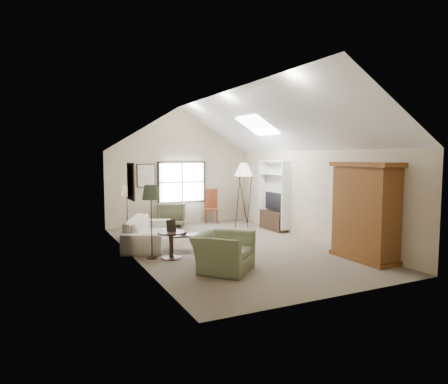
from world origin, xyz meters
name	(u,v)px	position (x,y,z in m)	size (l,w,h in m)	color
room_shell	(231,121)	(0.00, 0.00, 3.21)	(5.01, 8.01, 4.00)	#6D604D
window	(182,182)	(0.10, 3.96, 1.45)	(1.72, 0.08, 1.42)	black
skylight	(258,125)	(1.30, 0.90, 3.22)	(0.80, 1.20, 0.52)	white
wall_art	(139,178)	(-1.88, 1.94, 1.73)	(1.97, 3.71, 0.88)	black
armoire	(365,212)	(2.18, -2.40, 1.10)	(0.60, 1.50, 2.20)	brown
tv_alcove	(274,194)	(2.34, 1.60, 1.15)	(0.32, 1.30, 2.10)	white
media_console	(273,221)	(2.32, 1.60, 0.30)	(0.34, 1.18, 0.60)	#382316
tv_panel	(274,201)	(2.32, 1.60, 0.92)	(0.05, 0.90, 0.55)	black
sofa	(149,231)	(-1.83, 1.18, 0.36)	(2.48, 0.97, 0.72)	beige
armchair_near	(224,252)	(-1.06, -1.80, 0.38)	(1.18, 1.03, 0.77)	#68714F
armchair_far	(172,214)	(-0.36, 3.70, 0.41)	(0.88, 0.90, 0.82)	#5B6245
coffee_table	(184,242)	(-1.20, 0.21, 0.20)	(0.78, 0.43, 0.40)	#312314
bowl	(184,234)	(-1.20, 0.21, 0.42)	(0.19, 0.19, 0.05)	#321F14
side_table	(171,245)	(-1.73, -0.42, 0.31)	(0.62, 0.62, 0.62)	#3A1F18
side_chair	(211,206)	(1.09, 3.70, 0.59)	(0.46, 0.46, 1.18)	brown
tripod_lamp	(244,195)	(1.68, 2.41, 1.08)	(0.63, 0.63, 2.17)	silver
dark_lamp	(151,221)	(-2.13, -0.22, 0.86)	(0.41, 0.41, 1.73)	black
tan_lamp	(127,211)	(-2.13, 2.38, 0.78)	(0.31, 0.31, 1.55)	tan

